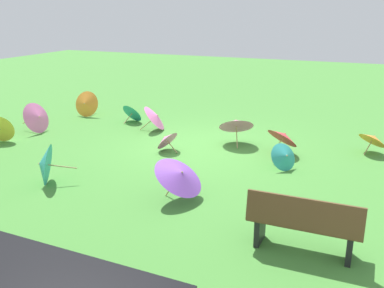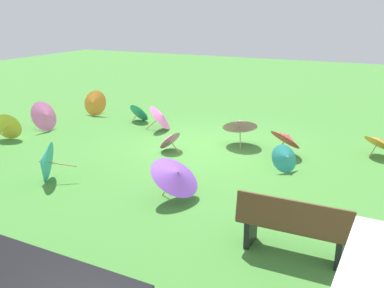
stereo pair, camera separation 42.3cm
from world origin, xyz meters
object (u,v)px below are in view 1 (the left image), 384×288
Objects in this scene: parasol_pink_0 at (38,117)px; parasol_red_0 at (284,136)px; parasol_pink_3 at (156,117)px; parasol_teal_3 at (285,156)px; parasol_pink_1 at (236,123)px; parasol_purple_0 at (180,175)px; parasol_pink_2 at (166,139)px; parasol_teal_0 at (44,164)px; parasol_yellow_2 at (1,128)px; parasol_orange_0 at (373,138)px; parasol_teal_1 at (133,112)px; park_bench at (304,224)px; parasol_orange_1 at (86,104)px.

parasol_pink_0 is 0.86× the size of parasol_red_0.
parasol_teal_3 is (-4.05, 1.71, -0.10)m from parasol_pink_3.
parasol_purple_0 is at bearing 91.80° from parasol_pink_1.
parasol_red_0 is at bearing -161.31° from parasol_pink_2.
parasol_teal_0 is at bearing 87.71° from parasol_pink_3.
parasol_purple_0 is at bearing 121.64° from parasol_pink_2.
parasol_yellow_2 is 7.25m from parasol_red_0.
parasol_pink_1 is 6.12m from parasol_yellow_2.
parasol_pink_1 is 3.32m from parasol_orange_0.
parasol_teal_1 is (3.60, -0.94, -0.25)m from parasol_pink_1.
parasol_pink_0 is 1.29× the size of parasol_pink_2.
parasol_teal_1 is (6.08, -5.57, -0.16)m from park_bench.
parasol_yellow_2 is (0.25, 1.07, -0.05)m from parasol_pink_0.
parasol_orange_0 is 0.85× the size of parasol_purple_0.
parasol_purple_0 reaches higher than parasol_yellow_2.
parasol_pink_1 is at bearing 171.93° from parasol_pink_3.
parasol_pink_3 is at bearing 168.15° from parasol_orange_1.
parasol_pink_0 is at bearing 11.64° from parasol_pink_1.
parasol_pink_0 is at bearing -103.12° from parasol_yellow_2.
parasol_orange_1 reaches higher than parasol_pink_3.
parasol_pink_0 reaches higher than parasol_pink_3.
parasol_pink_0 is 8.89m from parasol_orange_0.
parasol_orange_1 is at bearing -35.47° from park_bench.
park_bench is at bearing 173.70° from parasol_teal_0.
parasol_pink_2 is at bearing 124.96° from parasol_pink_3.
parasol_teal_0 is 0.98× the size of parasol_orange_0.
parasol_orange_0 is 2.17m from parasol_red_0.
park_bench is 2.31× the size of parasol_pink_2.
parasol_orange_1 reaches higher than parasol_yellow_2.
parasol_pink_3 is 3.84m from parasol_red_0.
parasol_yellow_2 reaches higher than parasol_orange_0.
parasol_pink_0 is at bearing 47.91° from parasol_teal_1.
parasol_teal_0 is (0.18, 4.42, 0.02)m from parasol_pink_3.
parasol_orange_0 is 1.08× the size of parasol_orange_1.
park_bench is 2.55m from parasol_purple_0.
parasol_red_0 is (-3.96, -3.76, 0.02)m from parasol_teal_0.
parasol_orange_1 is (2.69, -5.02, -0.01)m from parasol_teal_0.
parasol_pink_1 is (2.48, -4.63, 0.09)m from park_bench.
parasol_pink_0 is at bearing -24.58° from parasol_purple_0.
parasol_pink_0 is 1.10m from parasol_yellow_2.
parasol_yellow_2 is at bearing -14.23° from parasol_purple_0.
parasol_teal_3 is at bearing 103.90° from parasol_red_0.
parasol_pink_0 is at bearing -46.52° from parasol_teal_0.
parasol_pink_3 is 4.80m from parasol_purple_0.
parasol_pink_2 is 0.66× the size of parasol_red_0.
parasol_teal_0 is at bearing 100.46° from parasol_teal_1.
parasol_purple_0 is (2.36, -0.96, 0.03)m from park_bench.
park_bench is 1.53× the size of parasol_red_0.
parasol_orange_1 is (5.48, -4.63, -0.08)m from parasol_purple_0.
parasol_pink_1 reaches higher than parasol_orange_1.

